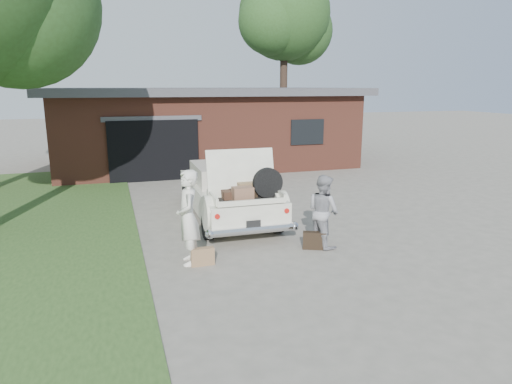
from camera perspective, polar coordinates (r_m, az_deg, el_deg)
name	(u,v)px	position (r m, az deg, el deg)	size (l,w,h in m)	color
ground	(265,248)	(9.79, 1.08, -7.05)	(90.00, 90.00, 0.00)	gray
grass_strip	(6,231)	(12.43, -28.79, -4.26)	(6.00, 16.00, 0.02)	#2D4C1E
house	(203,125)	(20.62, -6.69, 8.27)	(12.80, 7.80, 3.30)	brown
tree_right	(286,20)	(28.00, 3.73, 20.67)	(6.00, 5.21, 10.01)	#38281E
sedan	(228,191)	(11.86, -3.56, 0.10)	(1.96, 4.85, 1.98)	silver
woman_left	(188,218)	(8.81, -8.49, -3.19)	(0.67, 0.44, 1.84)	silver
woman_right	(323,211)	(9.80, 8.41, -2.36)	(0.76, 0.59, 1.56)	gray
suitcase_left	(203,257)	(8.91, -6.70, -8.03)	(0.45, 0.14, 0.35)	#936E4B
suitcase_right	(314,241)	(9.77, 7.31, -6.04)	(0.49, 0.15, 0.38)	black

